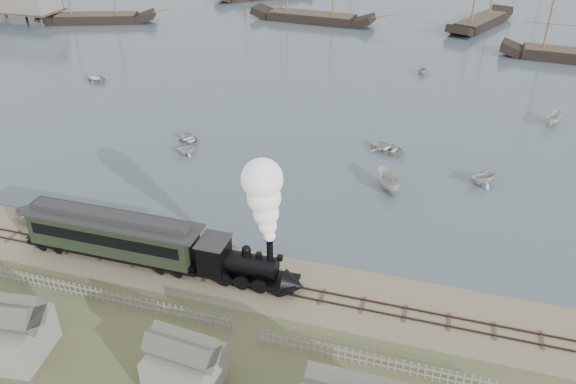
# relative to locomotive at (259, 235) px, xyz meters

# --- Properties ---
(ground) EXTENTS (600.00, 600.00, 0.00)m
(ground) POSITION_rel_locomotive_xyz_m (-3.27, 2.00, -4.61)
(ground) COLOR gray
(ground) RESTS_ON ground
(rail_track) EXTENTS (120.00, 1.80, 0.16)m
(rail_track) POSITION_rel_locomotive_xyz_m (-3.27, 0.00, -4.57)
(rail_track) COLOR #35251D
(rail_track) RESTS_ON ground
(picket_fence_west) EXTENTS (19.00, 0.10, 1.20)m
(picket_fence_west) POSITION_rel_locomotive_xyz_m (-9.77, -5.00, -4.61)
(picket_fence_west) COLOR gray
(picket_fence_west) RESTS_ON ground
(picket_fence_east) EXTENTS (15.00, 0.10, 1.20)m
(picket_fence_east) POSITION_rel_locomotive_xyz_m (9.23, -5.50, -4.61)
(picket_fence_east) COLOR gray
(picket_fence_east) RESTS_ON ground
(shed_left) EXTENTS (5.00, 4.00, 4.10)m
(shed_left) POSITION_rel_locomotive_xyz_m (-13.27, -11.00, -4.61)
(shed_left) COLOR gray
(shed_left) RESTS_ON ground
(shed_mid) EXTENTS (4.00, 3.50, 3.60)m
(shed_mid) POSITION_rel_locomotive_xyz_m (-1.27, -10.00, -4.61)
(shed_mid) COLOR gray
(shed_mid) RESTS_ON ground
(locomotive) EXTENTS (8.04, 3.00, 10.02)m
(locomotive) POSITION_rel_locomotive_xyz_m (0.00, 0.00, 0.00)
(locomotive) COLOR black
(locomotive) RESTS_ON ground
(passenger_coach) EXTENTS (14.83, 2.86, 3.60)m
(passenger_coach) POSITION_rel_locomotive_xyz_m (-12.22, 0.00, -2.35)
(passenger_coach) COLOR black
(passenger_coach) RESTS_ON ground
(beached_dinghy) EXTENTS (4.20, 4.59, 0.78)m
(beached_dinghy) POSITION_rel_locomotive_xyz_m (-22.60, 2.56, -4.22)
(beached_dinghy) COLOR beige
(beached_dinghy) RESTS_ON ground
(rowboat_0) EXTENTS (4.22, 4.38, 0.74)m
(rowboat_0) POSITION_rel_locomotive_xyz_m (-16.04, 21.36, -4.18)
(rowboat_0) COLOR beige
(rowboat_0) RESTS_ON harbor_water
(rowboat_1) EXTENTS (3.31, 3.40, 1.36)m
(rowboat_1) POSITION_rel_locomotive_xyz_m (-14.92, 18.52, -3.87)
(rowboat_1) COLOR beige
(rowboat_1) RESTS_ON harbor_water
(rowboat_2) EXTENTS (4.39, 3.23, 1.59)m
(rowboat_2) POSITION_rel_locomotive_xyz_m (7.07, 17.17, -3.76)
(rowboat_2) COLOR beige
(rowboat_2) RESTS_ON harbor_water
(rowboat_3) EXTENTS (4.41, 4.96, 0.85)m
(rowboat_3) POSITION_rel_locomotive_xyz_m (6.01, 25.28, -4.13)
(rowboat_3) COLOR beige
(rowboat_3) RESTS_ON harbor_water
(rowboat_4) EXTENTS (4.17, 4.28, 1.72)m
(rowboat_4) POSITION_rel_locomotive_xyz_m (15.90, 20.91, -3.69)
(rowboat_4) COLOR beige
(rowboat_4) RESTS_ON harbor_water
(rowboat_5) EXTENTS (3.72, 2.55, 1.35)m
(rowboat_5) POSITION_rel_locomotive_xyz_m (24.06, 38.73, -3.88)
(rowboat_5) COLOR beige
(rowboat_5) RESTS_ON harbor_water
(rowboat_6) EXTENTS (4.10, 4.71, 0.81)m
(rowboat_6) POSITION_rel_locomotive_xyz_m (-38.24, 36.68, -4.15)
(rowboat_6) COLOR beige
(rowboat_6) RESTS_ON harbor_water
(rowboat_7) EXTENTS (3.37, 3.13, 1.45)m
(rowboat_7) POSITION_rel_locomotive_xyz_m (7.16, 53.34, -3.83)
(rowboat_7) COLOR beige
(rowboat_7) RESTS_ON harbor_water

